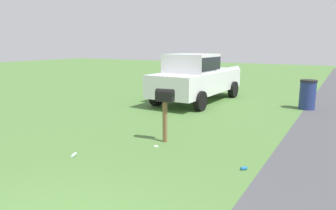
{
  "coord_description": "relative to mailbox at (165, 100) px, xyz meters",
  "views": [
    {
      "loc": [
        -1.68,
        -3.0,
        2.47
      ],
      "look_at": [
        4.11,
        0.37,
        1.16
      ],
      "focal_mm": 33.05,
      "sensor_mm": 36.0,
      "label": 1
    }
  ],
  "objects": [
    {
      "name": "mailbox",
      "position": [
        0.0,
        0.0,
        0.0
      ],
      "size": [
        0.27,
        0.49,
        1.39
      ],
      "rotation": [
        0.0,
        0.0,
        0.17
      ],
      "color": "brown",
      "rests_on": "ground"
    },
    {
      "name": "pickup_truck",
      "position": [
        5.58,
        1.75,
        0.0
      ],
      "size": [
        5.49,
        2.35,
        2.09
      ],
      "rotation": [
        0.0,
        0.0,
        3.12
      ],
      "color": "silver",
      "rests_on": "ground"
    },
    {
      "name": "trash_bin",
      "position": [
        6.32,
        -2.66,
        -0.53
      ],
      "size": [
        0.63,
        0.63,
        1.14
      ],
      "color": "navy",
      "rests_on": "ground"
    },
    {
      "name": "litter_wrapper_far_scatter",
      "position": [
        -0.41,
        0.01,
        -1.1
      ],
      "size": [
        0.14,
        0.15,
        0.01
      ],
      "primitive_type": "cube",
      "rotation": [
        0.0,
        0.0,
        4.08
      ],
      "color": "silver",
      "rests_on": "ground"
    },
    {
      "name": "litter_bottle_midfield_b",
      "position": [
        -1.96,
        1.22,
        -1.07
      ],
      "size": [
        0.23,
        0.16,
        0.07
      ],
      "primitive_type": "cylinder",
      "rotation": [
        0.0,
        1.57,
        3.59
      ],
      "color": "#B2D8BF",
      "rests_on": "ground"
    },
    {
      "name": "litter_can_near_hydrant",
      "position": [
        -0.77,
        -2.3,
        -1.07
      ],
      "size": [
        0.13,
        0.13,
        0.07
      ],
      "primitive_type": "cylinder",
      "rotation": [
        0.0,
        1.57,
        2.43
      ],
      "color": "blue",
      "rests_on": "ground"
    }
  ]
}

